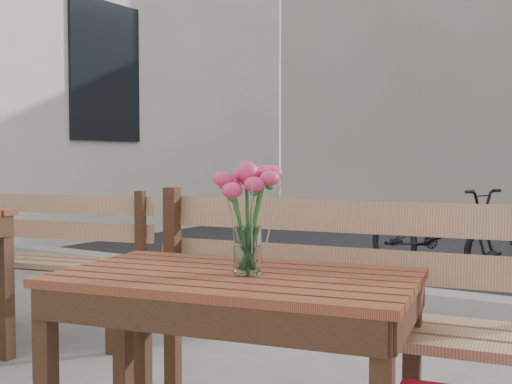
# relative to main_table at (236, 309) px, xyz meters

# --- Properties ---
(main_table) EXTENTS (1.25, 0.87, 0.70)m
(main_table) POSITION_rel_main_table_xyz_m (0.00, 0.00, 0.00)
(main_table) COLOR maroon
(main_table) RESTS_ON ground
(main_bench) EXTENTS (1.62, 0.70, 0.97)m
(main_bench) POSITION_rel_main_table_xyz_m (0.13, 0.42, 0.00)
(main_bench) COLOR #986B4E
(main_bench) RESTS_ON ground
(main_vase) EXTENTS (0.20, 0.20, 0.36)m
(main_vase) POSITION_rel_main_table_xyz_m (0.04, 0.01, 0.34)
(main_vase) COLOR white
(main_vase) RESTS_ON main_table
(second_bench) EXTENTS (1.51, 0.76, 0.90)m
(second_bench) POSITION_rel_main_table_xyz_m (-2.08, 0.91, -0.04)
(second_bench) COLOR #986B4E
(second_bench) RESTS_ON ground
(bicycle) EXTENTS (1.64, 0.99, 0.82)m
(bicycle) POSITION_rel_main_table_xyz_m (-0.52, 4.06, -0.18)
(bicycle) COLOR black
(bicycle) RESTS_ON ground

